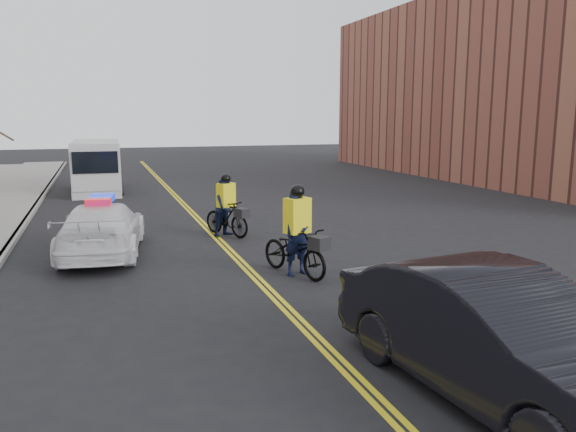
# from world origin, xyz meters

# --- Properties ---
(ground) EXTENTS (120.00, 120.00, 0.00)m
(ground) POSITION_xyz_m (0.00, 0.00, 0.00)
(ground) COLOR black
(ground) RESTS_ON ground
(center_line_left) EXTENTS (0.10, 60.00, 0.01)m
(center_line_left) POSITION_xyz_m (-0.08, 8.00, 0.01)
(center_line_left) COLOR yellow
(center_line_left) RESTS_ON ground
(center_line_right) EXTENTS (0.10, 60.00, 0.01)m
(center_line_right) POSITION_xyz_m (0.08, 8.00, 0.01)
(center_line_right) COLOR yellow
(center_line_right) RESTS_ON ground
(curb) EXTENTS (0.20, 60.00, 0.15)m
(curb) POSITION_xyz_m (-6.00, 8.00, 0.07)
(curb) COLOR gray
(curb) RESTS_ON ground
(building_across) EXTENTS (12.00, 30.00, 11.00)m
(building_across) POSITION_xyz_m (22.00, 18.00, 5.50)
(building_across) COLOR brown
(building_across) RESTS_ON ground
(police_cruiser) EXTENTS (2.69, 5.27, 1.62)m
(police_cruiser) POSITION_xyz_m (-3.41, 4.97, 0.74)
(police_cruiser) COLOR white
(police_cruiser) RESTS_ON ground
(dark_sedan) EXTENTS (2.43, 5.53, 1.77)m
(dark_sedan) POSITION_xyz_m (1.54, -5.23, 0.88)
(dark_sedan) COLOR black
(dark_sedan) RESTS_ON ground
(cargo_van) EXTENTS (2.46, 6.12, 2.54)m
(cargo_van) POSITION_xyz_m (-3.50, 18.79, 1.24)
(cargo_van) COLOR silver
(cargo_van) RESTS_ON ground
(cyclist_near) EXTENTS (1.53, 2.37, 2.20)m
(cyclist_near) POSITION_xyz_m (1.04, 1.37, 0.77)
(cyclist_near) COLOR black
(cyclist_near) RESTS_ON ground
(cyclist_far) EXTENTS (1.45, 2.00, 2.00)m
(cyclist_far) POSITION_xyz_m (0.38, 6.29, 0.79)
(cyclist_far) COLOR black
(cyclist_far) RESTS_ON ground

